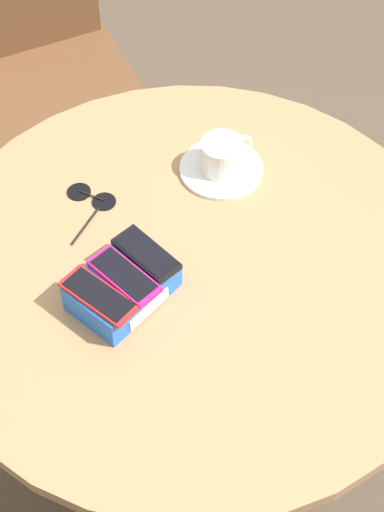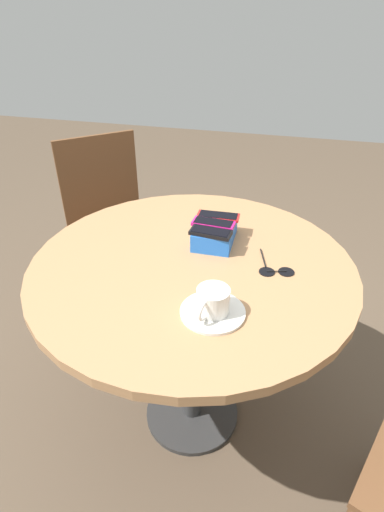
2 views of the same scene
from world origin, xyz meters
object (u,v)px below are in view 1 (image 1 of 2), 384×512
saucer (221,169)px  sunglasses (91,200)px  phone_box (123,287)px  phone_red (99,296)px  round_table (192,296)px  phone_magenta (124,276)px  phone_black (146,254)px  chair_near_window (46,84)px  coffee_cup (223,155)px

saucer → sunglasses: saucer is taller
phone_box → phone_red: bearing=-178.8°
round_table → phone_magenta: 0.22m
phone_red → phone_magenta: phone_magenta is taller
sunglasses → phone_magenta: bearing=-120.0°
phone_red → phone_black: bearing=-0.1°
round_table → saucer: 0.26m
round_table → phone_black: phone_black is taller
sunglasses → saucer: bearing=-31.3°
phone_black → chair_near_window: bearing=61.1°
phone_box → phone_magenta: bearing=-82.2°
round_table → phone_box: (-0.14, 0.04, 0.13)m
saucer → phone_black: bearing=-166.5°
phone_magenta → phone_black: bearing=4.1°
sunglasses → chair_near_window: bearing=57.3°
phone_black → phone_red: bearing=179.9°
phone_magenta → coffee_cup: (0.35, 0.07, -0.02)m
phone_black → sunglasses: phone_black is taller
phone_red → phone_black: 0.12m
phone_red → chair_near_window: (0.56, 0.80, -0.35)m
phone_red → coffee_cup: size_ratio=1.25×
phone_magenta → phone_red: bearing=175.7°
round_table → phone_magenta: bearing=165.3°
phone_red → saucer: (0.41, 0.07, -0.06)m
phone_red → phone_magenta: bearing=-4.3°
phone_box → sunglasses: 0.24m
phone_red → sunglasses: phone_red is taller
phone_box → chair_near_window: chair_near_window is taller
round_table → coffee_cup: size_ratio=8.66×
coffee_cup → chair_near_window: chair_near_window is taller
phone_magenta → coffee_cup: bearing=11.8°
round_table → phone_box: bearing=163.2°
round_table → chair_near_window: (0.37, 0.84, -0.18)m
phone_magenta → coffee_cup: size_ratio=1.22×
phone_red → coffee_cup: bearing=9.6°
phone_red → sunglasses: 0.28m
chair_near_window → phone_black: bearing=-118.9°
phone_black → sunglasses: size_ratio=0.94×
phone_magenta → sunglasses: phone_magenta is taller
round_table → phone_black: size_ratio=7.44×
chair_near_window → phone_red: bearing=-125.0°
coffee_cup → chair_near_window: (0.15, 0.73, -0.32)m
coffee_cup → sunglasses: size_ratio=0.81×
round_table → phone_red: size_ratio=6.94×
phone_magenta → saucer: size_ratio=0.83×
phone_black → sunglasses: 0.23m
saucer → phone_red: bearing=-170.3°
phone_black → saucer: 0.31m
saucer → coffee_cup: coffee_cup is taller
coffee_cup → phone_black: bearing=-166.7°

